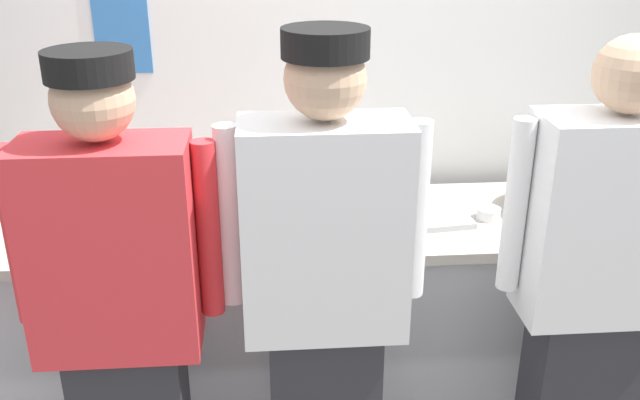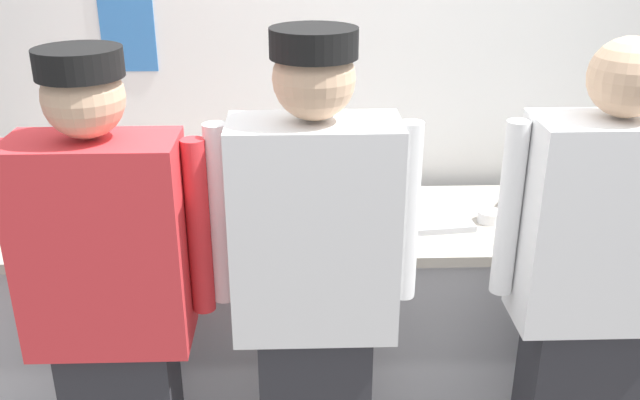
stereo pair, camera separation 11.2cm
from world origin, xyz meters
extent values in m
cube|color=white|center=(0.00, 0.83, 1.41)|extent=(4.31, 0.10, 2.82)
cube|color=#3370B7|center=(-0.85, 0.77, 1.59)|extent=(0.22, 0.01, 0.38)
cube|color=#B2B2B7|center=(0.00, 0.36, 0.43)|extent=(2.69, 0.62, 0.86)
cube|color=#A8A093|center=(0.00, 0.36, 0.88)|extent=(2.75, 0.68, 0.04)
cube|color=red|center=(-0.73, -0.31, 1.13)|extent=(0.47, 0.24, 0.64)
cylinder|color=red|center=(-1.00, -0.27, 1.17)|extent=(0.07, 0.07, 0.55)
cylinder|color=red|center=(-0.46, -0.27, 1.17)|extent=(0.07, 0.07, 0.55)
sphere|color=tan|center=(-0.73, -0.31, 1.57)|extent=(0.22, 0.22, 0.22)
cylinder|color=black|center=(-0.73, -0.31, 1.66)|extent=(0.23, 0.23, 0.08)
cube|color=white|center=(-0.12, -0.29, 1.16)|extent=(0.49, 0.24, 0.66)
cylinder|color=white|center=(-0.39, -0.25, 1.20)|extent=(0.07, 0.07, 0.56)
cylinder|color=white|center=(0.16, -0.25, 1.20)|extent=(0.07, 0.07, 0.56)
sphere|color=tan|center=(-0.12, -0.29, 1.61)|extent=(0.23, 0.23, 0.23)
cylinder|color=black|center=(-0.12, -0.29, 1.71)|extent=(0.24, 0.24, 0.08)
cube|color=white|center=(0.75, -0.27, 1.16)|extent=(0.48, 0.24, 0.66)
cylinder|color=white|center=(0.47, -0.23, 1.19)|extent=(0.07, 0.07, 0.56)
sphere|color=tan|center=(0.75, -0.27, 1.60)|extent=(0.22, 0.22, 0.22)
cylinder|color=white|center=(-0.22, 0.35, 0.91)|extent=(0.25, 0.25, 0.01)
cylinder|color=white|center=(-0.22, 0.35, 0.92)|extent=(0.25, 0.25, 0.01)
cylinder|color=white|center=(-0.22, 0.35, 0.93)|extent=(0.25, 0.25, 0.01)
cylinder|color=white|center=(-0.22, 0.35, 0.94)|extent=(0.25, 0.25, 0.01)
cylinder|color=white|center=(-0.22, 0.35, 0.96)|extent=(0.25, 0.25, 0.01)
cylinder|color=white|center=(-0.22, 0.35, 0.97)|extent=(0.25, 0.25, 0.01)
cylinder|color=white|center=(-0.22, 0.35, 0.98)|extent=(0.25, 0.25, 0.01)
cylinder|color=white|center=(-1.07, 0.23, 0.91)|extent=(0.24, 0.24, 0.01)
cylinder|color=white|center=(-1.07, 0.23, 0.92)|extent=(0.24, 0.24, 0.01)
cylinder|color=white|center=(-1.07, 0.23, 0.93)|extent=(0.24, 0.24, 0.01)
cylinder|color=white|center=(-1.07, 0.23, 0.94)|extent=(0.24, 0.24, 0.01)
cylinder|color=white|center=(-1.07, 0.23, 0.96)|extent=(0.24, 0.24, 0.01)
cylinder|color=white|center=(-1.07, 0.23, 0.97)|extent=(0.24, 0.24, 0.01)
cylinder|color=#B7BABF|center=(0.87, 0.38, 0.96)|extent=(0.38, 0.38, 0.11)
cube|color=#B7BABF|center=(0.24, 0.35, 0.91)|extent=(0.53, 0.38, 0.02)
cylinder|color=orange|center=(1.11, 0.48, 0.98)|extent=(0.06, 0.06, 0.15)
cone|color=orange|center=(1.11, 0.48, 1.07)|extent=(0.05, 0.05, 0.04)
cylinder|color=white|center=(-0.51, 0.46, 0.92)|extent=(0.09, 0.09, 0.04)
cylinder|color=orange|center=(-0.51, 0.46, 0.94)|extent=(0.07, 0.07, 0.01)
cylinder|color=white|center=(0.58, 0.32, 0.92)|extent=(0.09, 0.09, 0.04)
cylinder|color=orange|center=(0.58, 0.32, 0.94)|extent=(0.08, 0.08, 0.01)
cylinder|color=white|center=(-0.84, 0.51, 0.92)|extent=(0.09, 0.09, 0.04)
cylinder|color=#5B932D|center=(-0.84, 0.51, 0.93)|extent=(0.07, 0.07, 0.01)
cube|color=#B7BABF|center=(-0.63, 0.24, 0.91)|extent=(0.19, 0.03, 0.01)
cube|color=black|center=(-0.77, 0.24, 0.91)|extent=(0.09, 0.03, 0.02)
camera|label=1|loc=(-0.27, -2.14, 2.04)|focal=39.32mm
camera|label=2|loc=(-0.16, -2.14, 2.04)|focal=39.32mm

